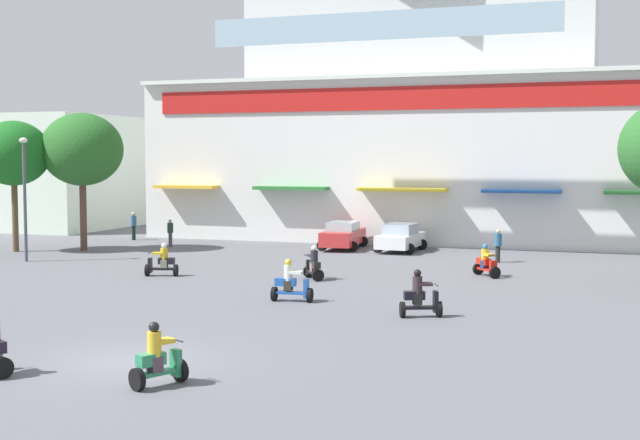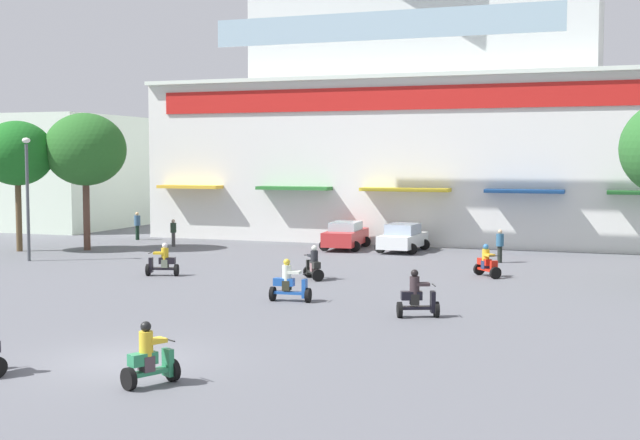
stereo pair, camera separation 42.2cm
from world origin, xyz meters
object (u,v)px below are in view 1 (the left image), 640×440
Objects in this scene: parked_car_1 at (400,238)px; streetlamp_near at (25,189)px; pedestrian_1 at (170,231)px; pedestrian_0 at (498,244)px; scooter_rider_9 at (420,297)px; plaza_tree_0 at (13,154)px; scooter_rider_0 at (486,263)px; scooter_rider_8 at (291,284)px; plaza_tree_2 at (82,150)px; scooter_rider_2 at (158,360)px; scooter_rider_3 at (162,262)px; scooter_rider_6 at (313,265)px; pedestrian_2 at (133,224)px; parked_car_0 at (343,235)px.

streetlamp_near is at bearing -147.82° from parked_car_1.
pedestrian_0 is at bearing -3.98° from pedestrian_1.
plaza_tree_0 is at bearing 154.99° from scooter_rider_9.
scooter_rider_8 is at bearing -123.34° from scooter_rider_0.
scooter_rider_2 is (18.27, -23.85, -5.03)m from plaza_tree_2.
plaza_tree_2 reaches higher than parked_car_1.
scooter_rider_3 is at bearing -39.75° from plaza_tree_2.
pedestrian_2 reaches higher than scooter_rider_6.
pedestrian_2 is (-17.49, 0.87, 0.23)m from parked_car_1.
pedestrian_1 is at bearing 131.03° from scooter_rider_8.
plaza_tree_0 is at bearing -171.83° from pedestrian_0.
plaza_tree_2 reaches higher than pedestrian_0.
plaza_tree_2 is 1.24× the size of streetlamp_near.
scooter_rider_3 is 0.24× the size of streetlamp_near.
scooter_rider_9 is at bearing 69.19° from scooter_rider_2.
scooter_rider_8 is 0.25× the size of streetlamp_near.
scooter_rider_8 is at bearing -48.97° from pedestrian_1.
scooter_rider_6 is at bearing 9.71° from scooter_rider_3.
scooter_rider_6 is (2.45, -12.11, -0.18)m from parked_car_0.
plaza_tree_2 is 7.70m from pedestrian_2.
scooter_rider_6 is 15.83m from pedestrian_1.
parked_car_1 is 2.86× the size of scooter_rider_0.
scooter_rider_2 is 1.01× the size of scooter_rider_3.
plaza_tree_2 is 6.83m from pedestrian_1.
scooter_rider_8 reaches higher than scooter_rider_2.
pedestrian_2 reaches higher than parked_car_0.
scooter_rider_8 reaches higher than parked_car_0.
streetlamp_near is (0.22, -5.29, -1.98)m from plaza_tree_2.
scooter_rider_2 is at bearing -84.22° from scooter_rider_8.
plaza_tree_2 is 5.65m from streetlamp_near.
plaza_tree_0 is 9.65m from pedestrian_1.
scooter_rider_2 is 11.79m from scooter_rider_8.
streetlamp_near is (-22.52, -7.25, 2.73)m from pedestrian_0.
scooter_rider_3 is (9.33, -7.76, -5.04)m from plaza_tree_2.
pedestrian_1 is 9.64m from streetlamp_near.
pedestrian_2 reaches higher than scooter_rider_9.
parked_car_1 is 6.64m from pedestrian_0.
scooter_rider_8 is (0.10, -17.38, -0.13)m from parked_car_1.
streetlamp_near is at bearing 175.19° from scooter_rider_6.
scooter_rider_9 is at bearing -31.53° from plaza_tree_2.
plaza_tree_2 is 1.68× the size of parked_car_0.
scooter_rider_9 is at bearing -48.60° from scooter_rider_6.
scooter_rider_2 is 26.20m from pedestrian_0.
scooter_rider_3 reaches higher than scooter_rider_0.
plaza_tree_2 reaches higher than scooter_rider_2.
scooter_rider_2 is at bearing -60.94° from scooter_rider_3.
scooter_rider_8 is (17.08, -12.13, -5.00)m from plaza_tree_2.
pedestrian_1 is at bearing 117.14° from scooter_rider_3.
parked_car_0 is 0.74× the size of streetlamp_near.
plaza_tree_2 reaches higher than scooter_rider_3.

